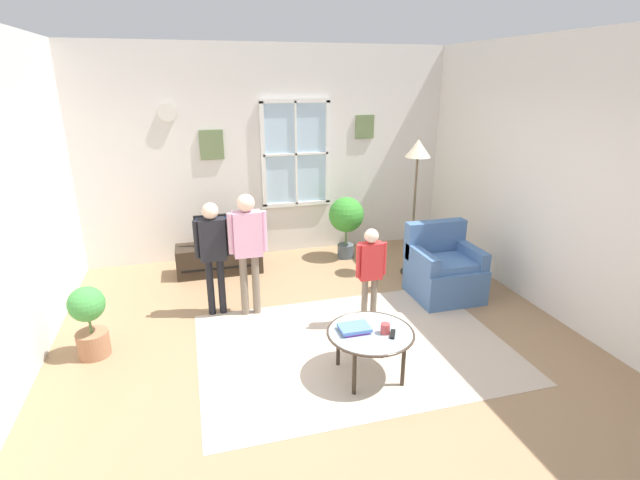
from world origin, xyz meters
TOP-DOWN VIEW (x-y plane):
  - ground_plane at (0.00, 0.00)m, footprint 5.84×6.14m
  - back_wall at (0.01, 2.83)m, footprint 5.24×0.17m
  - side_wall_right at (2.68, 0.00)m, footprint 0.12×5.54m
  - area_rug at (0.27, -0.10)m, footprint 2.99×2.13m
  - tv_stand at (-0.85, 2.17)m, footprint 1.13×0.43m
  - television at (-0.85, 2.17)m, footprint 0.59×0.08m
  - armchair at (1.70, 0.72)m, footprint 0.76×0.74m
  - coffee_table at (0.25, -0.57)m, footprint 0.77×0.77m
  - book_stack at (0.12, -0.52)m, footprint 0.27×0.20m
  - cup at (0.36, -0.63)m, footprint 0.08×0.08m
  - remote_near_books at (0.41, -0.68)m, footprint 0.10×0.14m
  - person_red_shirt at (0.57, 0.26)m, footprint 0.33×0.15m
  - person_black_shirt at (-0.97, 0.98)m, footprint 0.39×0.18m
  - person_pink_shirt at (-0.61, 0.87)m, footprint 0.42×0.19m
  - potted_plant_by_window at (0.98, 2.25)m, footprint 0.51×0.51m
  - potted_plant_corner at (-2.17, 0.43)m, footprint 0.33×0.33m
  - floor_lamp at (1.64, 1.46)m, footprint 0.32×0.32m

SIDE VIEW (x-z plane):
  - ground_plane at x=0.00m, z-range -0.02..0.00m
  - area_rug at x=0.27m, z-range 0.00..0.01m
  - tv_stand at x=-0.85m, z-range 0.00..0.40m
  - armchair at x=1.70m, z-range -0.11..0.76m
  - potted_plant_corner at x=-2.17m, z-range 0.03..0.74m
  - coffee_table at x=0.25m, z-range 0.19..0.63m
  - remote_near_books at x=0.41m, z-range 0.44..0.46m
  - book_stack at x=0.12m, z-range 0.44..0.49m
  - cup at x=0.36m, z-range 0.44..0.53m
  - potted_plant_by_window at x=0.98m, z-range 0.16..1.07m
  - television at x=-0.85m, z-range 0.41..0.83m
  - person_red_shirt at x=0.57m, z-range 0.14..1.23m
  - person_black_shirt at x=-0.97m, z-range 0.16..1.45m
  - person_pink_shirt at x=-0.61m, z-range 0.18..1.56m
  - side_wall_right at x=2.68m, z-range 0.00..2.97m
  - back_wall at x=0.01m, z-range 0.00..2.97m
  - floor_lamp at x=1.64m, z-range 0.61..2.40m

